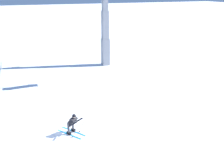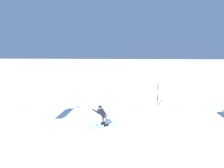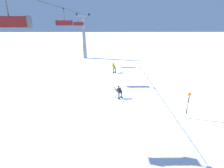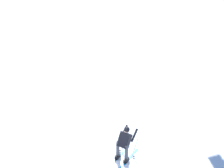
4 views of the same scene
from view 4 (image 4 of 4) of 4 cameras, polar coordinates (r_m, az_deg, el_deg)
skier_carving_main at (r=11.27m, az=2.49°, el=-11.39°), size 1.73×1.47×1.50m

